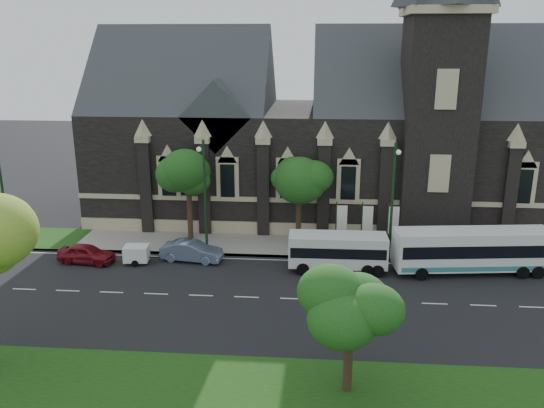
# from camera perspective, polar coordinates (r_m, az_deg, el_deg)

# --- Properties ---
(ground) EXTENTS (160.00, 160.00, 0.00)m
(ground) POSITION_cam_1_polar(r_m,az_deg,el_deg) (36.44, -2.65, -9.56)
(ground) COLOR black
(ground) RESTS_ON ground
(sidewalk) EXTENTS (80.00, 5.00, 0.15)m
(sidewalk) POSITION_cam_1_polar(r_m,az_deg,el_deg) (45.09, -1.16, -4.21)
(sidewalk) COLOR gray
(sidewalk) RESTS_ON ground
(museum) EXTENTS (40.00, 17.70, 29.90)m
(museum) POSITION_cam_1_polar(r_m,az_deg,el_deg) (51.86, 5.50, 7.70)
(museum) COLOR black
(museum) RESTS_ON ground
(tree_park_east) EXTENTS (3.40, 3.40, 6.28)m
(tree_park_east) POSITION_cam_1_polar(r_m,az_deg,el_deg) (25.85, 8.48, -9.76)
(tree_park_east) COLOR black
(tree_park_east) RESTS_ON ground
(tree_walk_right) EXTENTS (4.08, 4.08, 7.80)m
(tree_walk_right) POSITION_cam_1_polar(r_m,az_deg,el_deg) (44.38, 3.09, 3.19)
(tree_walk_right) COLOR black
(tree_walk_right) RESTS_ON ground
(tree_walk_left) EXTENTS (3.91, 3.91, 7.64)m
(tree_walk_left) POSITION_cam_1_polar(r_m,az_deg,el_deg) (45.50, -8.34, 3.26)
(tree_walk_left) COLOR black
(tree_walk_left) RESTS_ON ground
(street_lamp_near) EXTENTS (0.36, 1.88, 9.00)m
(street_lamp_near) POSITION_cam_1_polar(r_m,az_deg,el_deg) (41.44, 12.36, 0.86)
(street_lamp_near) COLOR #16311A
(street_lamp_near) RESTS_ON ground
(street_lamp_mid) EXTENTS (0.36, 1.88, 9.00)m
(street_lamp_mid) POSITION_cam_1_polar(r_m,az_deg,el_deg) (41.86, -6.98, 1.28)
(street_lamp_mid) COLOR #16311A
(street_lamp_mid) RESTS_ON ground
(street_lamp_far) EXTENTS (0.36, 1.88, 9.00)m
(street_lamp_far) POSITION_cam_1_polar(r_m,az_deg,el_deg) (47.67, -26.20, 1.55)
(street_lamp_far) COLOR #16311A
(street_lamp_far) RESTS_ON ground
(banner_flag_left) EXTENTS (0.90, 0.10, 4.00)m
(banner_flag_left) POSITION_cam_1_polar(r_m,az_deg,el_deg) (43.70, 7.00, -1.81)
(banner_flag_left) COLOR #16311A
(banner_flag_left) RESTS_ON ground
(banner_flag_center) EXTENTS (0.90, 0.10, 4.00)m
(banner_flag_center) POSITION_cam_1_polar(r_m,az_deg,el_deg) (43.83, 9.61, -1.86)
(banner_flag_center) COLOR #16311A
(banner_flag_center) RESTS_ON ground
(banner_flag_right) EXTENTS (0.90, 0.10, 4.00)m
(banner_flag_right) POSITION_cam_1_polar(r_m,az_deg,el_deg) (44.06, 12.20, -1.91)
(banner_flag_right) COLOR #16311A
(banner_flag_right) RESTS_ON ground
(tour_coach) EXTENTS (11.17, 3.61, 3.20)m
(tour_coach) POSITION_cam_1_polar(r_m,az_deg,el_deg) (41.82, 19.92, -4.46)
(tour_coach) COLOR white
(tour_coach) RESTS_ON ground
(shuttle_bus) EXTENTS (7.02, 2.55, 2.70)m
(shuttle_bus) POSITION_cam_1_polar(r_m,az_deg,el_deg) (40.13, 6.80, -4.72)
(shuttle_bus) COLOR silver
(shuttle_bus) RESTS_ON ground
(box_trailer) EXTENTS (2.63, 1.55, 1.38)m
(box_trailer) POSITION_cam_1_polar(r_m,az_deg,el_deg) (42.55, -13.79, -4.97)
(box_trailer) COLOR white
(box_trailer) RESTS_ON ground
(sedan) EXTENTS (4.83, 2.23, 1.54)m
(sedan) POSITION_cam_1_polar(r_m,az_deg,el_deg) (42.28, -8.28, -4.81)
(sedan) COLOR slate
(sedan) RESTS_ON ground
(car_far_red) EXTENTS (4.39, 2.14, 1.44)m
(car_far_red) POSITION_cam_1_polar(r_m,az_deg,el_deg) (43.72, -18.58, -4.87)
(car_far_red) COLOR maroon
(car_far_red) RESTS_ON ground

